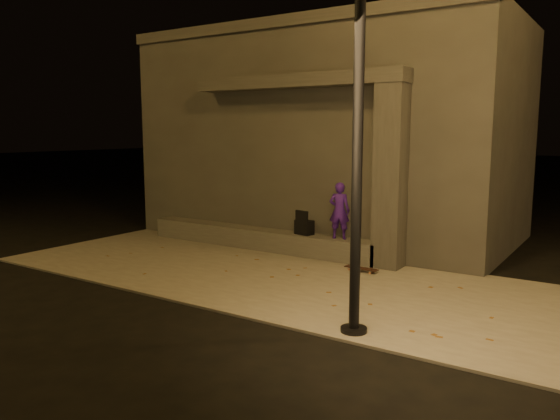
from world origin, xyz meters
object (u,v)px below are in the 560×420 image
Objects in this scene: column at (391,177)px; street_lamp_0 at (360,34)px; backpack at (304,226)px; skateboarder at (339,211)px; skateboard at (361,268)px.

column is 0.52× the size of street_lamp_0.
street_lamp_0 is (2.95, -3.62, 3.27)m from backpack.
skateboarder is (-1.11, 0.00, -0.75)m from column.
column is at bearing 70.86° from skateboard.
column is 1.88m from skateboard.
backpack is (-1.96, 0.00, -1.16)m from column.
street_lamp_0 is (0.99, -3.62, 2.10)m from column.
column is at bearing 105.36° from street_lamp_0.
skateboard is at bearing -9.90° from backpack.
skateboarder is 2.21× the size of backpack.
skateboard is (-0.28, -0.65, -1.74)m from column.
backpack is at bearing -13.54° from skateboarder.
column reaches higher than skateboarder.
column reaches higher than backpack.
skateboarder reaches higher than skateboard.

